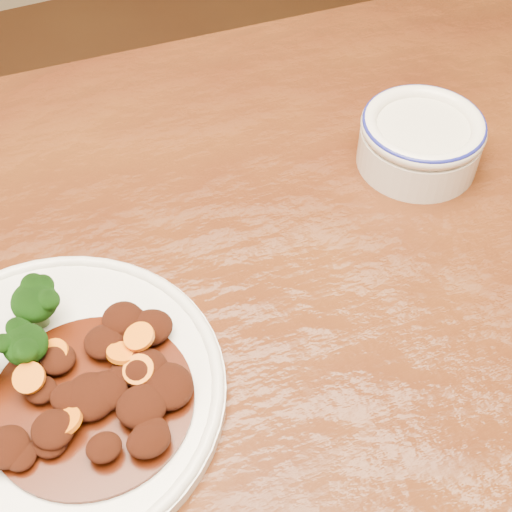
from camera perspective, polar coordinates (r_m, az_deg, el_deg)
name	(u,v)px	position (r m, az deg, el deg)	size (l,w,h in m)	color
dining_table	(213,351)	(0.76, -3.42, -7.57)	(1.55, 0.99, 0.75)	#54290E
dinner_plate	(49,394)	(0.65, -16.23, -10.53)	(0.31, 0.31, 0.02)	white
mince_stew	(105,388)	(0.62, -11.96, -10.26)	(0.18, 0.17, 0.03)	#411606
dip_bowl	(421,139)	(0.83, 13.03, 9.11)	(0.14, 0.14, 0.06)	silver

